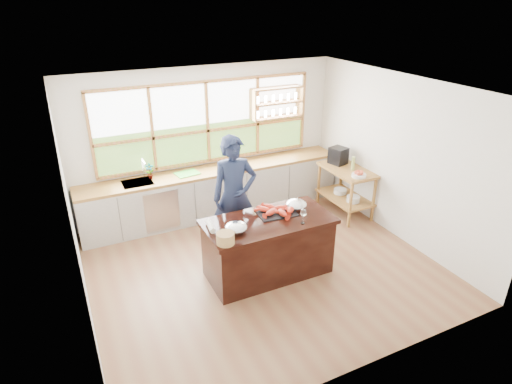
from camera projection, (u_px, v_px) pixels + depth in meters
ground_plane at (262, 265)px, 6.59m from camera, size 5.00×5.00×0.00m
room_shell at (249, 148)px, 6.28m from camera, size 5.02×4.52×2.71m
back_counter at (215, 191)px, 7.97m from camera, size 4.90×0.63×0.90m
right_shelf_unit at (346, 184)px, 7.92m from camera, size 0.62×1.10×0.90m
island at (268, 247)px, 6.23m from camera, size 1.85×0.90×0.90m
cook at (235, 196)px, 6.60m from camera, size 0.77×0.57×1.93m
potted_plant at (150, 171)px, 7.32m from camera, size 0.16×0.13×0.28m
cutting_board at (187, 173)px, 7.58m from camera, size 0.44×0.35×0.01m
espresso_machine at (338, 156)px, 7.99m from camera, size 0.34×0.35×0.31m
wine_bottle at (353, 163)px, 7.70m from camera, size 0.07×0.07×0.25m
fruit_bowl at (359, 174)px, 7.45m from camera, size 0.25×0.25×0.11m
slate_board at (276, 213)px, 6.23m from camera, size 0.59×0.45×0.02m
lobster_pile at (276, 210)px, 6.19m from camera, size 0.55×0.48×0.08m
mixing_bowl_left at (236, 228)px, 5.72m from camera, size 0.30×0.30×0.15m
mixing_bowl_right at (296, 205)px, 6.34m from camera, size 0.31×0.31×0.15m
wine_glass at (303, 213)px, 5.88m from camera, size 0.08×0.08×0.22m
wicker_basket at (226, 238)px, 5.44m from camera, size 0.23×0.23×0.15m
parchment_roll at (210, 226)px, 5.81m from camera, size 0.12×0.31×0.08m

